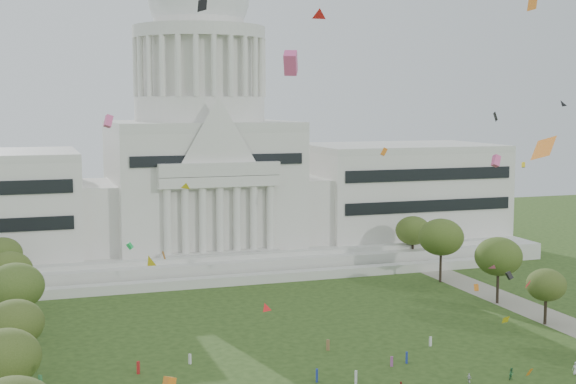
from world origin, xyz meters
TOP-DOWN VIEW (x-y plane):
  - capitol at (0.00, 113.59)m, footprint 160.00×64.50m
  - row_tree_l_2 at (-45.04, 17.30)m, footprint 8.42×8.42m
  - row_tree_l_3 at (-44.09, 33.92)m, footprint 8.12×8.12m
  - row_tree_r_3 at (44.40, 34.48)m, footprint 7.01×7.01m
  - row_tree_l_4 at (-44.08, 52.42)m, footprint 9.29×9.29m
  - row_tree_r_4 at (44.76, 50.04)m, footprint 9.19×9.19m
  - row_tree_l_5 at (-45.22, 71.01)m, footprint 8.33×8.33m
  - row_tree_r_5 at (43.49, 70.19)m, footprint 9.82×9.82m
  - row_tree_l_6 at (-46.87, 89.14)m, footprint 8.19×8.19m
  - row_tree_r_6 at (45.96, 88.13)m, footprint 8.42×8.42m
  - person_0 at (32.24, 10.69)m, footprint 1.07×1.11m
  - person_2 at (22.30, 11.85)m, footprint 0.96×0.78m
  - person_10 at (15.94, 12.66)m, footprint 0.66×0.90m
  - kite_swarm at (2.90, 6.69)m, footprint 82.21×108.12m

SIDE VIEW (x-z plane):
  - person_10 at x=15.94m, z-range 0.00..1.37m
  - person_2 at x=22.30m, z-range 0.00..1.71m
  - person_0 at x=32.24m, z-range 0.00..1.92m
  - row_tree_r_3 at x=44.40m, z-range 2.09..12.07m
  - row_tree_l_3 at x=-44.09m, z-range 2.43..13.98m
  - row_tree_l_6 at x=-46.87m, z-range 2.45..14.09m
  - row_tree_l_5 at x=-45.22m, z-range 2.49..14.34m
  - row_tree_r_6 at x=45.96m, z-range 2.52..14.49m
  - row_tree_l_2 at x=-45.04m, z-range 2.52..14.49m
  - row_tree_r_4 at x=44.76m, z-range 2.76..15.82m
  - row_tree_l_4 at x=-44.08m, z-range 2.79..16.00m
  - row_tree_r_5 at x=43.49m, z-range 2.95..16.91m
  - capitol at x=0.00m, z-range -23.35..67.95m
  - kite_swarm at x=2.90m, z-range -0.96..64.04m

